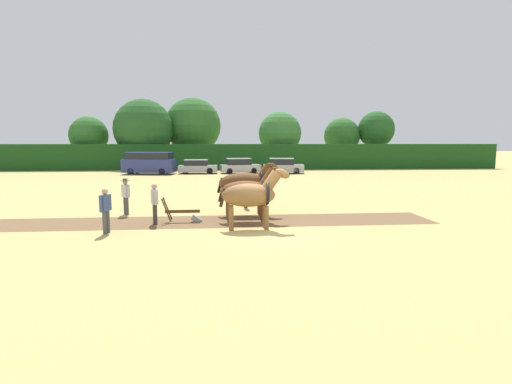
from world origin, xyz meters
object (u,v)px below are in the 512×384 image
object	(u,v)px
farmer_onlooker_left	(106,207)
parked_car_center_left	(240,166)
tree_far_left	(89,136)
tree_center_left	(193,126)
draft_horse_trail_left	(246,183)
parked_car_left	(197,167)
tree_center	(280,133)
farmer_at_plow	(155,201)
tree_center_right	(342,136)
tree_right	(376,130)
draft_horse_lead_right	(249,191)
parked_van	(149,163)
tree_left	(144,129)
farmer_beside_team	(246,189)
parked_car_center	(283,166)
farmer_onlooker_right	(126,194)
plow	(186,214)

from	to	relation	value
farmer_onlooker_left	parked_car_center_left	xyz separation A→B (m)	(5.80, 27.59, -0.21)
tree_far_left	tree_center_left	size ratio (longest dim) A/B	0.71
draft_horse_trail_left	parked_car_left	xyz separation A→B (m)	(-3.91, 24.05, -0.74)
tree_center	farmer_at_plow	size ratio (longest dim) A/B	4.32
tree_center_right	tree_right	size ratio (longest dim) A/B	0.89
farmer_at_plow	draft_horse_lead_right	bearing A→B (deg)	-13.74
farmer_onlooker_left	parked_van	world-z (taller)	parked_van
tree_center_left	parked_car_center_left	world-z (taller)	tree_center_left
tree_left	tree_center_left	bearing A→B (deg)	24.87
farmer_beside_team	farmer_at_plow	bearing A→B (deg)	-145.14
tree_far_left	parked_car_center	size ratio (longest dim) A/B	1.45
tree_right	farmer_onlooker_left	world-z (taller)	tree_right
parked_car_center_left	tree_far_left	bearing A→B (deg)	145.18
farmer_onlooker_right	tree_center_right	bearing A→B (deg)	22.84
tree_center_right	farmer_onlooker_right	distance (m)	40.56
tree_center_right	farmer_beside_team	xyz separation A→B (m)	(-14.68, -33.50, -3.15)
draft_horse_trail_left	farmer_onlooker_right	size ratio (longest dim) A/B	1.73
tree_left	tree_center_right	distance (m)	25.96
tree_center_right	farmer_at_plow	bearing A→B (deg)	-116.45
farmer_at_plow	tree_center_right	bearing A→B (deg)	44.35
tree_center	parked_car_left	distance (m)	14.13
tree_right	plow	size ratio (longest dim) A/B	4.43
tree_far_left	farmer_beside_team	xyz separation A→B (m)	(17.84, -31.02, -3.13)
tree_center_left	plow	distance (m)	37.34
tree_left	parked_car_center	world-z (taller)	tree_left
plow	farmer_onlooker_right	world-z (taller)	farmer_onlooker_right
farmer_at_plow	parked_van	bearing A→B (deg)	81.92
tree_center	tree_left	bearing A→B (deg)	-177.45
tree_center	parked_car_center_left	distance (m)	11.34
tree_center	draft_horse_trail_left	xyz separation A→B (m)	(-6.03, -33.41, -2.92)
tree_center_right	farmer_onlooker_right	bearing A→B (deg)	-120.01
tree_center	tree_center_right	bearing A→B (deg)	12.74
tree_far_left	farmer_at_plow	world-z (taller)	tree_far_left
farmer_at_plow	farmer_onlooker_right	xyz separation A→B (m)	(-1.69, 2.24, 0.01)
tree_far_left	tree_left	xyz separation A→B (m)	(6.72, -0.26, 0.82)
draft_horse_lead_right	farmer_at_plow	bearing A→B (deg)	-175.37
draft_horse_lead_right	parked_car_center_left	xyz separation A→B (m)	(0.49, 25.69, -0.53)
parked_car_center_left	draft_horse_lead_right	bearing A→B (deg)	-100.40
farmer_onlooker_left	farmer_onlooker_right	world-z (taller)	farmer_onlooker_right
parked_car_center_left	farmer_onlooker_left	bearing A→B (deg)	-111.19
draft_horse_trail_left	farmer_onlooker_left	xyz separation A→B (m)	(-5.27, -3.42, -0.49)
tree_center_left	tree_center	distance (m)	11.45
farmer_at_plow	tree_left	bearing A→B (deg)	82.68
plow	parked_car_left	xyz separation A→B (m)	(-1.32, 25.61, 0.38)
parked_car_left	parked_car_center_left	world-z (taller)	parked_car_center_left
farmer_onlooker_left	parked_car_left	distance (m)	27.51
tree_center_left	parked_car_center_left	size ratio (longest dim) A/B	2.05
tree_far_left	parked_car_center_left	distance (m)	20.54
tree_center	plow	xyz separation A→B (m)	(-8.62, -34.96, -4.05)
tree_left	tree_right	xyz separation A→B (m)	(30.24, 1.98, 0.02)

